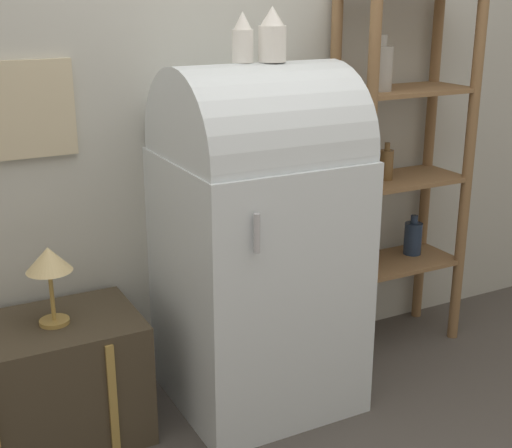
% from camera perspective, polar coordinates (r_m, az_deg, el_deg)
% --- Properties ---
extents(ground_plane, '(12.00, 12.00, 0.00)m').
position_cam_1_polar(ground_plane, '(3.01, 2.07, -15.23)').
color(ground_plane, '#4C4742').
extents(wall_back, '(7.00, 0.09, 2.70)m').
position_cam_1_polar(wall_back, '(3.04, -3.25, 12.37)').
color(wall_back, '#B7B7AD').
rests_on(wall_back, ground_plane).
extents(refrigerator, '(0.70, 0.71, 1.40)m').
position_cam_1_polar(refrigerator, '(2.85, 0.12, -0.82)').
color(refrigerator, silver).
rests_on(refrigerator, ground_plane).
extents(suitcase_trunk, '(0.75, 0.46, 0.49)m').
position_cam_1_polar(suitcase_trunk, '(2.86, -16.76, -12.23)').
color(suitcase_trunk, '#423828').
rests_on(suitcase_trunk, ground_plane).
extents(shelf_unit, '(0.62, 0.33, 1.65)m').
position_cam_1_polar(shelf_unit, '(3.37, 11.46, 5.29)').
color(shelf_unit, olive).
rests_on(shelf_unit, ground_plane).
extents(vase_left, '(0.08, 0.08, 0.18)m').
position_cam_1_polar(vase_left, '(2.69, -1.07, 14.58)').
color(vase_left, white).
rests_on(vase_left, refrigerator).
extents(vase_center, '(0.10, 0.10, 0.20)m').
position_cam_1_polar(vase_center, '(2.72, 1.31, 14.81)').
color(vase_center, white).
rests_on(vase_center, refrigerator).
extents(desk_lamp, '(0.17, 0.17, 0.30)m').
position_cam_1_polar(desk_lamp, '(2.66, -16.23, -3.12)').
color(desk_lamp, '#AD8942').
rests_on(desk_lamp, suitcase_trunk).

